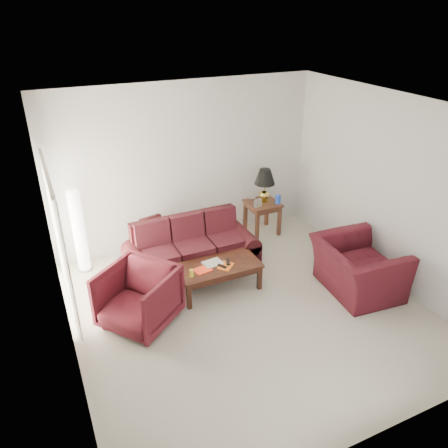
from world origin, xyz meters
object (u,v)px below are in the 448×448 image
(armchair_left, at_px, (138,297))
(coffee_table, at_px, (218,277))
(end_table, at_px, (262,217))
(floor_lamp, at_px, (79,232))
(sofa, at_px, (192,248))
(armchair_right, at_px, (357,268))

(armchair_left, height_order, coffee_table, armchair_left)
(end_table, distance_m, floor_lamp, 3.49)
(sofa, height_order, end_table, sofa)
(armchair_right, distance_m, coffee_table, 2.21)
(floor_lamp, bearing_deg, armchair_left, -74.26)
(end_table, relative_size, armchair_left, 0.68)
(floor_lamp, distance_m, armchair_right, 4.57)
(armchair_left, bearing_deg, sofa, 91.22)
(floor_lamp, height_order, armchair_right, floor_lamp)
(floor_lamp, xyz_separation_m, coffee_table, (1.86, -1.50, -0.51))
(armchair_right, bearing_deg, end_table, 14.54)
(sofa, xyz_separation_m, armchair_right, (2.16, -1.64, -0.03))
(sofa, distance_m, floor_lamp, 1.90)
(end_table, relative_size, coffee_table, 0.50)
(sofa, bearing_deg, end_table, 27.63)
(end_table, xyz_separation_m, floor_lamp, (-3.46, 0.08, 0.42))
(end_table, relative_size, floor_lamp, 0.44)
(sofa, bearing_deg, armchair_right, -31.92)
(armchair_right, bearing_deg, armchair_left, 84.05)
(armchair_left, distance_m, armchair_right, 3.41)
(sofa, distance_m, coffee_table, 0.74)
(floor_lamp, bearing_deg, end_table, -1.37)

